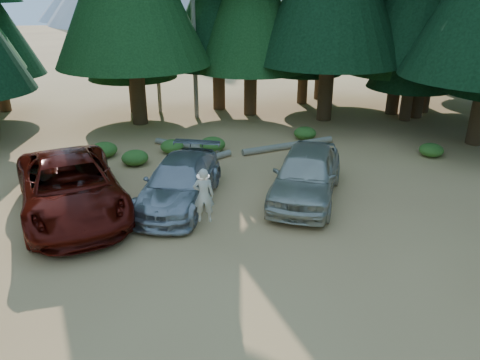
{
  "coord_description": "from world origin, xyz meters",
  "views": [
    {
      "loc": [
        -0.64,
        -10.81,
        6.87
      ],
      "look_at": [
        1.37,
        2.35,
        1.25
      ],
      "focal_mm": 35.0,
      "sensor_mm": 36.0,
      "label": 1
    }
  ],
  "objects": [
    {
      "name": "ground",
      "position": [
        0.0,
        0.0,
        0.0
      ],
      "size": [
        160.0,
        160.0,
        0.0
      ],
      "primitive_type": "plane",
      "color": "#B07B4A",
      "rests_on": "ground"
    },
    {
      "name": "forest_belt_north",
      "position": [
        0.0,
        15.0,
        0.0
      ],
      "size": [
        36.0,
        7.0,
        22.0
      ],
      "primitive_type": null,
      "color": "black",
      "rests_on": "ground"
    },
    {
      "name": "snag_front",
      "position": [
        0.8,
        14.5,
        6.0
      ],
      "size": [
        0.24,
        0.24,
        12.0
      ],
      "primitive_type": "cylinder",
      "color": "#6C6857",
      "rests_on": "ground"
    },
    {
      "name": "snag_back",
      "position": [
        -1.2,
        16.0,
        5.0
      ],
      "size": [
        0.2,
        0.2,
        10.0
      ],
      "primitive_type": "cylinder",
      "color": "#6C6857",
      "rests_on": "ground"
    },
    {
      "name": "red_pickup",
      "position": [
        -3.91,
        3.43,
        0.9
      ],
      "size": [
        4.71,
        7.07,
        1.8
      ],
      "primitive_type": "imported",
      "rotation": [
        0.0,
        0.0,
        0.29
      ],
      "color": "#520D07",
      "rests_on": "ground"
    },
    {
      "name": "silver_minivan_center",
      "position": [
        -0.48,
        3.66,
        0.74
      ],
      "size": [
        3.58,
        5.5,
        1.48
      ],
      "primitive_type": "imported",
      "rotation": [
        0.0,
        0.0,
        -0.32
      ],
      "color": "#A2A4AA",
      "rests_on": "ground"
    },
    {
      "name": "silver_minivan_right",
      "position": [
        3.82,
        3.42,
        0.88
      ],
      "size": [
        4.0,
        5.54,
        1.75
      ],
      "primitive_type": "imported",
      "rotation": [
        0.0,
        0.0,
        -0.42
      ],
      "color": "#BCB8A7",
      "rests_on": "ground"
    },
    {
      "name": "frisbee_player",
      "position": [
        0.15,
        1.15,
        1.37
      ],
      "size": [
        0.63,
        0.46,
        1.62
      ],
      "rotation": [
        0.0,
        0.0,
        3.02
      ],
      "color": "beige",
      "rests_on": "ground"
    },
    {
      "name": "log_left",
      "position": [
        0.21,
        7.0,
        0.13
      ],
      "size": [
        3.29,
        2.28,
        0.27
      ],
      "primitive_type": "cylinder",
      "rotation": [
        0.0,
        1.57,
        0.58
      ],
      "color": "#6C6857",
      "rests_on": "ground"
    },
    {
      "name": "log_mid",
      "position": [
        0.0,
        9.25,
        0.13
      ],
      "size": [
        2.84,
        2.09,
        0.27
      ],
      "primitive_type": "cylinder",
      "rotation": [
        0.0,
        1.57,
        -0.61
      ],
      "color": "#6C6857",
      "rests_on": "ground"
    },
    {
      "name": "log_right",
      "position": [
        4.52,
        8.53,
        0.14
      ],
      "size": [
        4.43,
        1.52,
        0.29
      ],
      "primitive_type": "cylinder",
      "rotation": [
        0.0,
        1.57,
        0.28
      ],
      "color": "#6C6857",
      "rests_on": "ground"
    },
    {
      "name": "shrub_far_left",
      "position": [
        -3.54,
        8.72,
        0.31
      ],
      "size": [
        1.13,
        1.13,
        0.62
      ],
      "primitive_type": "ellipsoid",
      "color": "#2D631D",
      "rests_on": "ground"
    },
    {
      "name": "shrub_left",
      "position": [
        -5.38,
        8.11,
        0.25
      ],
      "size": [
        0.91,
        0.91,
        0.5
      ],
      "primitive_type": "ellipsoid",
      "color": "#2D631D",
      "rests_on": "ground"
    },
    {
      "name": "shrub_center_left",
      "position": [
        -2.18,
        7.55,
        0.3
      ],
      "size": [
        1.08,
        1.08,
        0.59
      ],
      "primitive_type": "ellipsoid",
      "color": "#2D631D",
      "rests_on": "ground"
    },
    {
      "name": "shrub_center_right",
      "position": [
        -0.65,
        8.84,
        0.28
      ],
      "size": [
        1.01,
        1.01,
        0.56
      ],
      "primitive_type": "ellipsoid",
      "color": "#2D631D",
      "rests_on": "ground"
    },
    {
      "name": "shrub_right",
      "position": [
        1.11,
        8.74,
        0.31
      ],
      "size": [
        1.13,
        1.13,
        0.62
      ],
      "primitive_type": "ellipsoid",
      "color": "#2D631D",
      "rests_on": "ground"
    },
    {
      "name": "shrub_far_right",
      "position": [
        5.64,
        9.81,
        0.29
      ],
      "size": [
        1.05,
        1.05,
        0.58
      ],
      "primitive_type": "ellipsoid",
      "color": "#2D631D",
      "rests_on": "ground"
    },
    {
      "name": "shrub_edge_east",
      "position": [
        10.32,
        6.66,
        0.28
      ],
      "size": [
        1.01,
        1.01,
        0.56
      ],
      "primitive_type": "ellipsoid",
      "color": "#2D631D",
      "rests_on": "ground"
    }
  ]
}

